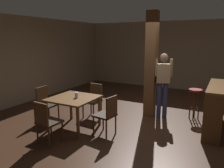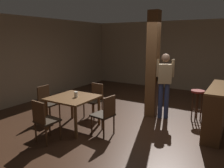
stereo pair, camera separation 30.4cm
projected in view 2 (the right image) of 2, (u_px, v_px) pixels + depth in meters
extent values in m
plane|color=#382114|center=(136.00, 125.00, 5.38)|extent=(10.80, 10.80, 0.00)
cube|color=gray|center=(183.00, 56.00, 8.86)|extent=(8.00, 0.10, 2.80)
cube|color=gray|center=(25.00, 60.00, 7.11)|extent=(0.10, 9.00, 2.80)
cube|color=brown|center=(153.00, 65.00, 5.77)|extent=(0.28, 0.28, 2.80)
cube|color=brown|center=(73.00, 98.00, 5.13)|extent=(1.01, 1.01, 0.04)
cylinder|color=brown|center=(99.00, 111.00, 5.36)|extent=(0.07, 0.07, 0.71)
cylinder|color=brown|center=(72.00, 105.00, 5.80)|extent=(0.07, 0.07, 0.71)
cylinder|color=brown|center=(76.00, 122.00, 4.62)|extent=(0.07, 0.07, 0.71)
cylinder|color=brown|center=(47.00, 115.00, 5.06)|extent=(0.07, 0.07, 0.71)
cube|color=#2D2319|center=(103.00, 115.00, 4.80)|extent=(0.47, 0.47, 0.04)
cube|color=#4C301C|center=(109.00, 107.00, 4.64)|extent=(0.08, 0.38, 0.45)
cylinder|color=#4C301C|center=(92.00, 125.00, 4.82)|extent=(0.04, 0.04, 0.43)
cylinder|color=#4C301C|center=(102.00, 120.00, 5.09)|extent=(0.04, 0.04, 0.43)
cylinder|color=#4C301C|center=(104.00, 129.00, 4.60)|extent=(0.04, 0.04, 0.43)
cylinder|color=#4C301C|center=(114.00, 124.00, 4.87)|extent=(0.04, 0.04, 0.43)
cube|color=#2D2319|center=(49.00, 104.00, 5.62)|extent=(0.43, 0.43, 0.04)
cube|color=#4C301C|center=(43.00, 94.00, 5.67)|extent=(0.04, 0.38, 0.45)
cylinder|color=#4C301C|center=(60.00, 111.00, 5.73)|extent=(0.04, 0.04, 0.43)
cylinder|color=#4C301C|center=(50.00, 115.00, 5.43)|extent=(0.04, 0.04, 0.43)
cylinder|color=#4C301C|center=(50.00, 109.00, 5.90)|extent=(0.04, 0.04, 0.43)
cylinder|color=#4C301C|center=(40.00, 113.00, 5.60)|extent=(0.04, 0.04, 0.43)
cube|color=#2D2319|center=(93.00, 101.00, 5.86)|extent=(0.45, 0.45, 0.04)
cube|color=#4C301C|center=(97.00, 91.00, 5.97)|extent=(0.38, 0.07, 0.45)
cylinder|color=#4C301C|center=(94.00, 112.00, 5.67)|extent=(0.04, 0.04, 0.43)
cylinder|color=#4C301C|center=(84.00, 109.00, 5.87)|extent=(0.04, 0.04, 0.43)
cylinder|color=#4C301C|center=(102.00, 108.00, 5.95)|extent=(0.04, 0.04, 0.43)
cylinder|color=#4C301C|center=(92.00, 106.00, 6.15)|extent=(0.04, 0.04, 0.43)
cube|color=#2D2319|center=(47.00, 121.00, 4.47)|extent=(0.46, 0.46, 0.04)
cube|color=#4C301C|center=(39.00, 113.00, 4.27)|extent=(0.38, 0.07, 0.45)
cylinder|color=#4C301C|center=(50.00, 126.00, 4.76)|extent=(0.04, 0.04, 0.43)
cylinder|color=#4C301C|center=(60.00, 130.00, 4.55)|extent=(0.04, 0.04, 0.43)
cylinder|color=#4C301C|center=(36.00, 132.00, 4.48)|extent=(0.04, 0.04, 0.43)
cylinder|color=#4C301C|center=(46.00, 136.00, 4.28)|extent=(0.04, 0.04, 0.43)
cylinder|color=silver|center=(76.00, 94.00, 5.09)|extent=(0.08, 0.08, 0.13)
cube|color=tan|center=(165.00, 74.00, 5.65)|extent=(0.39, 0.31, 0.50)
sphere|color=#997056|center=(166.00, 58.00, 5.56)|extent=(0.27, 0.27, 0.21)
cylinder|color=navy|center=(167.00, 101.00, 5.78)|extent=(0.16, 0.16, 0.95)
cylinder|color=navy|center=(160.00, 101.00, 5.81)|extent=(0.16, 0.16, 0.95)
cylinder|color=tan|center=(173.00, 68.00, 5.58)|extent=(0.10, 0.10, 0.46)
cylinder|color=tan|center=(157.00, 68.00, 5.65)|extent=(0.10, 0.10, 0.46)
cube|color=brown|center=(224.00, 88.00, 4.76)|extent=(0.56, 1.72, 0.04)
cube|color=brown|center=(216.00, 110.00, 4.92)|extent=(0.36, 1.72, 1.03)
cylinder|color=maroon|center=(198.00, 91.00, 5.56)|extent=(0.34, 0.34, 0.05)
torus|color=#382114|center=(196.00, 110.00, 5.66)|extent=(0.24, 0.24, 0.02)
cylinder|color=#382114|center=(197.00, 105.00, 5.73)|extent=(0.03, 0.03, 0.75)
cylinder|color=#382114|center=(196.00, 108.00, 5.55)|extent=(0.03, 0.03, 0.75)
cylinder|color=#382114|center=(201.00, 107.00, 5.58)|extent=(0.03, 0.03, 0.75)
cylinder|color=#382114|center=(192.00, 106.00, 5.70)|extent=(0.03, 0.03, 0.75)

